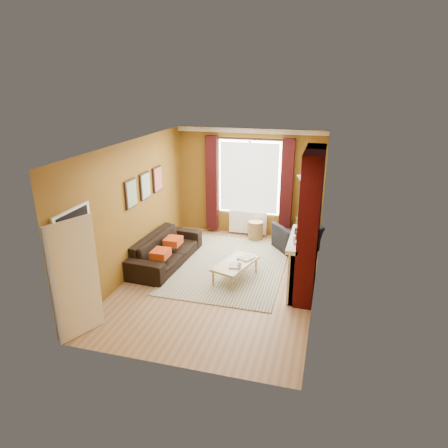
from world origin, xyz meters
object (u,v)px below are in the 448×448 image
(wicker_stool, at_px, (256,230))
(floor_lamp, at_px, (301,191))
(sofa, at_px, (166,250))
(coffee_table, at_px, (235,264))
(armchair, at_px, (297,237))

(wicker_stool, xyz_separation_m, floor_lamp, (1.11, -0.05, 1.16))
(sofa, relative_size, coffee_table, 1.82)
(armchair, xyz_separation_m, wicker_stool, (-1.10, 0.38, -0.08))
(coffee_table, bearing_deg, wicker_stool, 107.78)
(coffee_table, bearing_deg, armchair, 77.60)
(sofa, relative_size, floor_lamp, 1.26)
(coffee_table, xyz_separation_m, wicker_stool, (-0.02, 2.27, -0.09))
(floor_lamp, bearing_deg, armchair, -91.42)
(coffee_table, bearing_deg, floor_lamp, 81.24)
(sofa, relative_size, armchair, 2.27)
(wicker_stool, bearing_deg, coffee_table, -89.59)
(sofa, bearing_deg, floor_lamp, -52.19)
(armchair, xyz_separation_m, coffee_table, (-1.08, -1.89, 0.01))
(armchair, relative_size, coffee_table, 0.80)
(armchair, relative_size, wicker_stool, 1.92)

